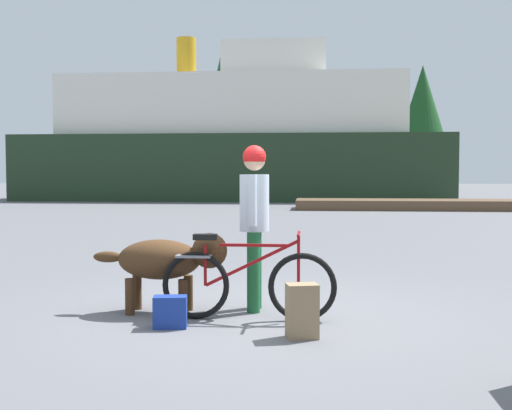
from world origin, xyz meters
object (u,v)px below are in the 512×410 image
object	(u,v)px
bicycle	(247,283)
backpack	(302,311)
person_cyclist	(254,210)
ferry_boat	(237,142)
dog	(168,260)
handbag_pannier	(170,312)

from	to	relation	value
bicycle	backpack	distance (m)	0.87
person_cyclist	backpack	bearing A→B (deg)	-64.04
bicycle	ferry_boat	xyz separation A→B (m)	(-3.76, 29.32, 2.85)
dog	ferry_boat	distance (m)	29.32
bicycle	backpack	size ratio (longest dim) A/B	3.61
dog	backpack	world-z (taller)	dog
bicycle	backpack	xyz separation A→B (m)	(0.57, -0.65, -0.13)
person_cyclist	ferry_boat	world-z (taller)	ferry_boat
dog	backpack	xyz separation A→B (m)	(1.45, -0.91, -0.33)
dog	handbag_pannier	distance (m)	0.79
bicycle	handbag_pannier	size ratio (longest dim) A/B	5.59
ferry_boat	bicycle	bearing A→B (deg)	-82.69
dog	ferry_boat	world-z (taller)	ferry_boat
person_cyclist	dog	distance (m)	1.07
handbag_pannier	ferry_boat	distance (m)	30.02
dog	handbag_pannier	bearing A→B (deg)	-75.68
dog	handbag_pannier	xyz separation A→B (m)	(0.17, -0.65, -0.42)
bicycle	backpack	world-z (taller)	bicycle
handbag_pannier	ferry_boat	size ratio (longest dim) A/B	0.01
backpack	handbag_pannier	world-z (taller)	backpack
bicycle	ferry_boat	bearing A→B (deg)	97.31
person_cyclist	handbag_pannier	distance (m)	1.47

